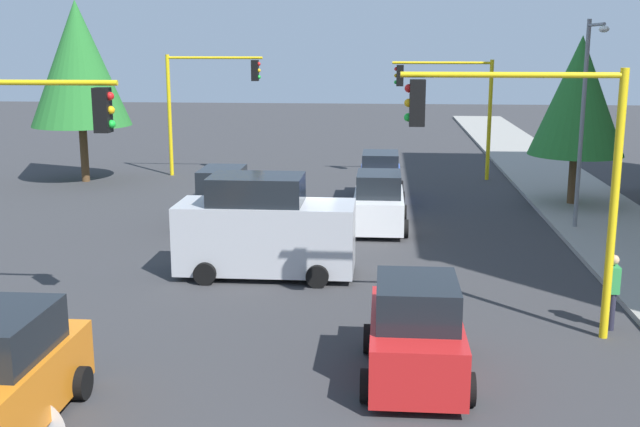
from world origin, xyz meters
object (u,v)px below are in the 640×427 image
Objects in this scene: car_blue at (380,178)px; car_white at (379,203)px; tree_opposite_side at (78,64)px; delivery_van_silver at (265,230)px; traffic_signal_near_left at (530,150)px; pedestrian_crossing at (612,289)px; tree_roadside_mid at (579,96)px; traffic_signal_far_left at (450,95)px; car_red at (416,333)px; traffic_signal_near_right at (2,150)px; street_lamp_curbside at (587,103)px; traffic_signal_far_right at (206,91)px; car_black at (222,199)px.

car_blue is 1.03× the size of car_white.
tree_opposite_side reaches higher than car_blue.
traffic_signal_near_left is at bearing 57.25° from delivery_van_silver.
pedestrian_crossing is (17.42, 18.77, -4.43)m from tree_opposite_side.
tree_roadside_mid reaches higher than traffic_signal_near_left.
traffic_signal_far_left is 3.24× the size of pedestrian_crossing.
car_red is (20.43, 14.35, -4.44)m from tree_opposite_side.
tree_roadside_mid is at bearing 84.79° from car_blue.
street_lamp_curbside reaches higher than traffic_signal_near_right.
traffic_signal_near_left is 15.35m from car_blue.
car_blue is at bearing -167.86° from traffic_signal_near_left.
street_lamp_curbside reaches higher than pedestrian_crossing.
car_red is at bearing -55.86° from pedestrian_crossing.
traffic_signal_near_right is 1.42× the size of car_blue.
car_blue is (5.32, -3.12, -3.01)m from traffic_signal_far_left.
car_white is at bearing 58.44° from tree_opposite_side.
traffic_signal_far_right is 1.46× the size of car_blue.
traffic_signal_near_right is at bearing 0.07° from traffic_signal_far_right.
traffic_signal_near_right reaches higher than delivery_van_silver.
street_lamp_curbside is 1.07× the size of tree_roadside_mid.
car_blue is 7.27m from car_black.
tree_roadside_mid is at bearing 170.59° from pedestrian_crossing.
car_red is 5.35m from pedestrian_crossing.
car_white is 0.93× the size of car_black.
car_black is (10.08, -8.61, -3.01)m from traffic_signal_far_left.
car_black is (4.08, -12.94, -3.38)m from tree_roadside_mid.
traffic_signal_near_left is 23.03m from traffic_signal_far_right.
car_black is at bearing 15.34° from traffic_signal_far_right.
traffic_signal_far_right reaches higher than car_black.
delivery_van_silver is 6.41m from car_black.
traffic_signal_far_right reaches higher than traffic_signal_near_right.
pedestrian_crossing is (9.11, 5.24, 0.01)m from car_white.
traffic_signal_far_left is 6.86m from car_blue.
traffic_signal_near_right is at bearing -48.24° from tree_roadside_mid.
pedestrian_crossing is (19.42, 13.48, -3.14)m from traffic_signal_far_right.
car_red is (2.43, 9.03, -3.05)m from traffic_signal_near_right.
car_white is 1.06× the size of car_red.
traffic_signal_far_right is at bearing -110.91° from tree_roadside_mid.
traffic_signal_near_right is 17.72m from street_lamp_curbside.
traffic_signal_far_left is at bearing -173.82° from pedestrian_crossing.
traffic_signal_far_right is at bearing -124.88° from street_lamp_curbside.
tree_opposite_side is 2.07× the size of car_blue.
car_red is at bearing 3.82° from car_white.
traffic_signal_far_left reaches higher than car_blue.
traffic_signal_far_right is at bearing -122.80° from car_blue.
traffic_signal_far_left is 0.68× the size of tree_opposite_side.
tree_roadside_mid reaches higher than traffic_signal_far_right.
tree_opposite_side reaches higher than traffic_signal_near_left.
traffic_signal_near_right is 20.00m from traffic_signal_far_right.
car_white is at bearing -0.17° from car_blue.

